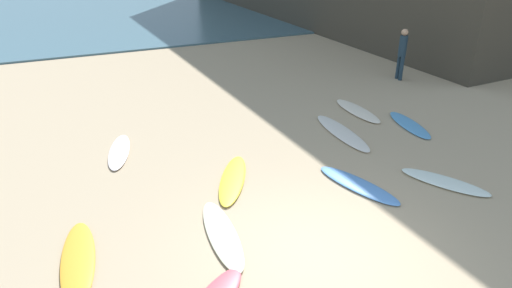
# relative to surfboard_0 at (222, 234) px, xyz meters

# --- Properties ---
(ground_plane) EXTENTS (120.00, 120.00, 0.00)m
(ground_plane) POSITION_rel_surfboard_0_xyz_m (1.29, -1.17, -0.04)
(ground_plane) COLOR tan
(surfboard_0) EXTENTS (0.72, 2.25, 0.09)m
(surfboard_0) POSITION_rel_surfboard_0_xyz_m (0.00, 0.00, 0.00)
(surfboard_0) COLOR #E9E7C5
(surfboard_0) RESTS_ON ground_plane
(surfboard_1) EXTENTS (1.14, 2.18, 0.08)m
(surfboard_1) POSITION_rel_surfboard_0_xyz_m (3.29, 0.47, -0.00)
(surfboard_1) COLOR #5690DC
(surfboard_1) RESTS_ON ground_plane
(surfboard_2) EXTENTS (1.52, 2.20, 0.09)m
(surfboard_2) POSITION_rel_surfboard_0_xyz_m (0.88, 1.77, 0.00)
(surfboard_2) COLOR yellow
(surfboard_2) RESTS_ON ground_plane
(surfboard_3) EXTENTS (0.71, 2.61, 0.08)m
(surfboard_3) POSITION_rel_surfboard_0_xyz_m (4.50, 2.96, -0.00)
(surfboard_3) COLOR silver
(surfboard_3) RESTS_ON ground_plane
(surfboard_5) EXTENTS (1.42, 1.94, 0.08)m
(surfboard_5) POSITION_rel_surfboard_0_xyz_m (5.09, -0.19, -0.00)
(surfboard_5) COLOR silver
(surfboard_5) RESTS_ON ground_plane
(surfboard_6) EXTENTS (0.78, 2.28, 0.09)m
(surfboard_6) POSITION_rel_surfboard_0_xyz_m (-2.46, 0.29, -0.00)
(surfboard_6) COLOR gold
(surfboard_6) RESTS_ON ground_plane
(surfboard_7) EXTENTS (0.96, 2.05, 0.08)m
(surfboard_7) POSITION_rel_surfboard_0_xyz_m (-1.21, 4.19, -0.01)
(surfboard_7) COLOR white
(surfboard_7) RESTS_ON ground_plane
(surfboard_8) EXTENTS (0.61, 2.13, 0.09)m
(surfboard_8) POSITION_rel_surfboard_0_xyz_m (5.82, 4.12, -0.00)
(surfboard_8) COLOR silver
(surfboard_8) RESTS_ON ground_plane
(surfboard_9) EXTENTS (0.91, 2.07, 0.07)m
(surfboard_9) POSITION_rel_surfboard_0_xyz_m (6.55, 2.65, -0.01)
(surfboard_9) COLOR #549DDD
(surfboard_9) RESTS_ON ground_plane
(beachgoer_near) EXTENTS (0.31, 0.34, 1.83)m
(beachgoer_near) POSITION_rel_surfboard_0_xyz_m (9.10, 6.24, 0.99)
(beachgoer_near) COLOR #1E3342
(beachgoer_near) RESTS_ON ground_plane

